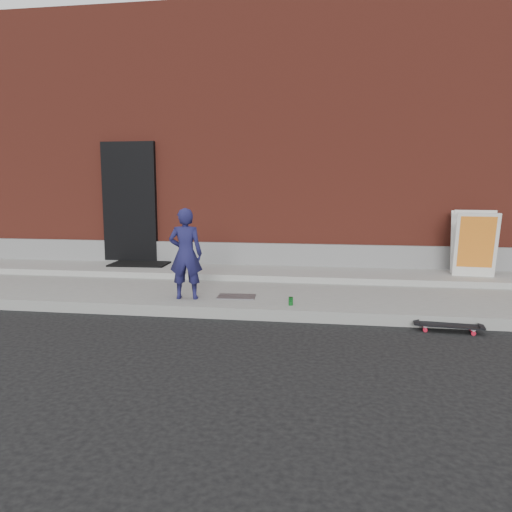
% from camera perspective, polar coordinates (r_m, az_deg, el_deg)
% --- Properties ---
extents(ground, '(80.00, 80.00, 0.00)m').
position_cam_1_polar(ground, '(6.47, -2.67, -7.29)').
color(ground, black).
rests_on(ground, ground).
extents(sidewalk, '(20.00, 3.00, 0.15)m').
position_cam_1_polar(sidewalk, '(7.88, -0.48, -3.91)').
color(sidewalk, gray).
rests_on(sidewalk, ground).
extents(apron, '(20.00, 1.20, 0.10)m').
position_cam_1_polar(apron, '(8.73, 0.48, -1.89)').
color(apron, gray).
rests_on(apron, sidewalk).
extents(building, '(20.00, 8.10, 5.00)m').
position_cam_1_polar(building, '(13.18, 3.47, 11.50)').
color(building, maroon).
rests_on(building, ground).
extents(child, '(0.49, 0.36, 1.26)m').
position_cam_1_polar(child, '(6.92, -8.04, 0.25)').
color(child, '#1A1947').
rests_on(child, sidewalk).
extents(skateboard, '(0.78, 0.28, 0.09)m').
position_cam_1_polar(skateboard, '(6.36, 21.14, -7.46)').
color(skateboard, '#B01227').
rests_on(skateboard, ground).
extents(pizza_sign, '(0.71, 0.81, 1.07)m').
position_cam_1_polar(pizza_sign, '(8.83, 23.63, 1.37)').
color(pizza_sign, silver).
rests_on(pizza_sign, apron).
extents(soda_can, '(0.07, 0.07, 0.11)m').
position_cam_1_polar(soda_can, '(6.59, 4.00, -5.17)').
color(soda_can, '#187C2A').
rests_on(soda_can, sidewalk).
extents(doormat, '(1.08, 0.89, 0.03)m').
position_cam_1_polar(doormat, '(9.61, -12.95, -0.79)').
color(doormat, black).
rests_on(doormat, apron).
extents(utility_plate, '(0.55, 0.37, 0.02)m').
position_cam_1_polar(utility_plate, '(7.05, -2.24, -4.66)').
color(utility_plate, '#5B5B60').
rests_on(utility_plate, sidewalk).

